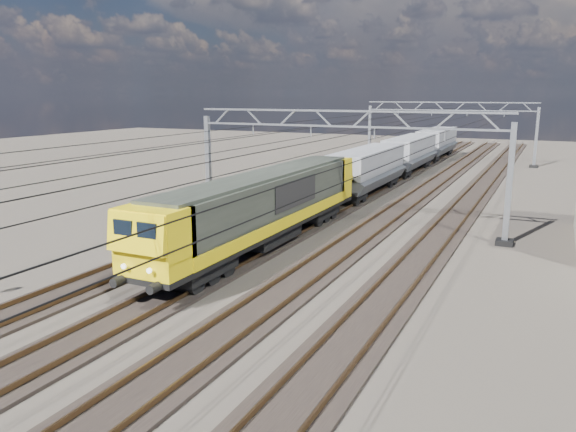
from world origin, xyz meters
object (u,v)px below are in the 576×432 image
at_px(hopper_wagon_mid, 410,151).
at_px(locomotive, 265,205).
at_px(catenary_gantry_far, 448,130).
at_px(hopper_wagon_third, 437,141).
at_px(catenary_gantry_mid, 341,164).
at_px(hopper_wagon_lead, 368,167).

bearing_deg(hopper_wagon_mid, locomotive, -90.00).
height_order(catenary_gantry_far, hopper_wagon_third, catenary_gantry_far).
xyz_separation_m(catenary_gantry_mid, hopper_wagon_mid, (-2.00, 25.87, -1.67)).
bearing_deg(hopper_wagon_lead, hopper_wagon_mid, 90.00).
distance_m(catenary_gantry_far, locomotive, 42.10).
bearing_deg(hopper_wagon_lead, catenary_gantry_far, 85.30).
relative_size(catenary_gantry_far, hopper_wagon_mid, 1.53).
distance_m(catenary_gantry_mid, locomotive, 6.54).
bearing_deg(hopper_wagon_lead, catenary_gantry_mid, -80.28).
xyz_separation_m(catenary_gantry_mid, hopper_wagon_third, (-2.00, 40.07, -1.67)).
distance_m(catenary_gantry_mid, hopper_wagon_lead, 11.96).
bearing_deg(catenary_gantry_mid, locomotive, -108.37).
relative_size(hopper_wagon_lead, hopper_wagon_mid, 1.00).
bearing_deg(hopper_wagon_lead, locomotive, -90.00).
distance_m(catenary_gantry_far, hopper_wagon_mid, 10.46).
relative_size(locomotive, hopper_wagon_third, 1.62).
bearing_deg(catenary_gantry_mid, hopper_wagon_third, 92.86).
xyz_separation_m(catenary_gantry_far, locomotive, (-2.00, -42.02, -1.58)).
height_order(hopper_wagon_mid, hopper_wagon_third, same).
distance_m(locomotive, hopper_wagon_lead, 17.70).
relative_size(catenary_gantry_mid, hopper_wagon_mid, 1.53).
distance_m(catenary_gantry_mid, hopper_wagon_mid, 26.01).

